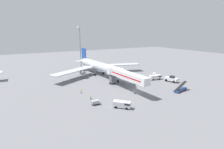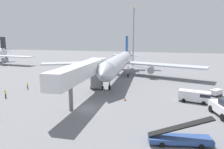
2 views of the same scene
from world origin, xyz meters
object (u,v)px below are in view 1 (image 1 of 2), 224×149
object	(u,v)px
jet_bridge	(124,75)
service_van_near_center	(156,77)
pushback_tug	(171,79)
baggage_cart_near_right	(154,74)
apron_light_mast	(80,39)
airplane_at_gate	(100,66)
ground_crew_worker_midground	(91,97)
ground_crew_worker_foreground	(81,91)
baggage_cart_far_right	(95,102)
safety_cone_alpha	(138,84)
belt_loader_truck	(180,89)
service_van_mid_center	(122,104)

from	to	relation	value
jet_bridge	service_van_near_center	world-z (taller)	jet_bridge
pushback_tug	service_van_near_center	bearing A→B (deg)	121.42
baggage_cart_near_right	apron_light_mast	size ratio (longest dim) A/B	0.12
airplane_at_gate	ground_crew_worker_midground	size ratio (longest dim) A/B	30.12
airplane_at_gate	ground_crew_worker_foreground	world-z (taller)	airplane_at_gate
airplane_at_gate	apron_light_mast	distance (m)	29.68
pushback_tug	ground_crew_worker_foreground	size ratio (longest dim) A/B	3.93
baggage_cart_far_right	safety_cone_alpha	world-z (taller)	baggage_cart_far_right
belt_loader_truck	apron_light_mast	bearing A→B (deg)	106.10
pushback_tug	belt_loader_truck	bearing A→B (deg)	-122.45
baggage_cart_far_right	belt_loader_truck	bearing A→B (deg)	-7.18
jet_bridge	ground_crew_worker_foreground	distance (m)	17.67
belt_loader_truck	service_van_mid_center	size ratio (longest dim) A/B	1.46
baggage_cart_near_right	ground_crew_worker_midground	bearing A→B (deg)	-160.92
safety_cone_alpha	apron_light_mast	world-z (taller)	apron_light_mast
airplane_at_gate	baggage_cart_near_right	distance (m)	28.88
apron_light_mast	jet_bridge	bearing A→B (deg)	-89.26
baggage_cart_far_right	safety_cone_alpha	distance (m)	25.89
baggage_cart_near_right	service_van_near_center	bearing A→B (deg)	-128.35
baggage_cart_near_right	apron_light_mast	world-z (taller)	apron_light_mast
service_van_mid_center	safety_cone_alpha	distance (m)	23.93
service_van_mid_center	apron_light_mast	distance (m)	68.36
service_van_mid_center	baggage_cart_far_right	xyz separation A→B (m)	(-6.19, 6.16, -0.42)
jet_bridge	apron_light_mast	xyz separation A→B (m)	(-0.66, 51.11, 12.22)
service_van_mid_center	safety_cone_alpha	world-z (taller)	service_van_mid_center
apron_light_mast	service_van_mid_center	bearing A→B (deg)	-97.96
airplane_at_gate	service_van_near_center	xyz separation A→B (m)	(20.25, -19.98, -3.58)
airplane_at_gate	baggage_cart_near_right	size ratio (longest dim) A/B	17.50
belt_loader_truck	baggage_cart_far_right	bearing A→B (deg)	172.82
service_van_mid_center	baggage_cart_far_right	size ratio (longest dim) A/B	2.03
service_van_near_center	baggage_cart_far_right	xyz separation A→B (m)	(-36.86, -12.87, -0.48)
apron_light_mast	baggage_cart_near_right	bearing A→B (deg)	-57.49
safety_cone_alpha	baggage_cart_near_right	bearing A→B (deg)	26.61
pushback_tug	service_van_near_center	world-z (taller)	pushback_tug
airplane_at_gate	service_van_mid_center	size ratio (longest dim) A/B	10.31
belt_loader_truck	ground_crew_worker_foreground	xyz separation A→B (m)	(-34.40, 16.14, 0.08)
baggage_cart_near_right	ground_crew_worker_foreground	bearing A→B (deg)	-170.87
baggage_cart_far_right	pushback_tug	bearing A→B (deg)	9.23
jet_bridge	belt_loader_truck	size ratio (longest dim) A/B	3.17
ground_crew_worker_foreground	service_van_near_center	bearing A→B (deg)	1.51
jet_bridge	belt_loader_truck	xyz separation A→B (m)	(17.74, -12.65, -4.81)
pushback_tug	baggage_cart_near_right	distance (m)	12.06
service_van_near_center	safety_cone_alpha	xyz separation A→B (m)	(-12.93, -3.00, -0.87)
airplane_at_gate	ground_crew_worker_midground	world-z (taller)	airplane_at_gate
pushback_tug	service_van_mid_center	bearing A→B (deg)	-159.69
service_van_mid_center	apron_light_mast	size ratio (longest dim) A/B	0.20
belt_loader_truck	service_van_near_center	size ratio (longest dim) A/B	1.25
service_van_mid_center	ground_crew_worker_midground	distance (m)	12.12
baggage_cart_far_right	ground_crew_worker_midground	xyz separation A→B (m)	(0.22, 4.39, 0.16)
belt_loader_truck	ground_crew_worker_midground	size ratio (longest dim) A/B	4.26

